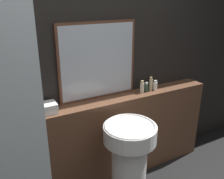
# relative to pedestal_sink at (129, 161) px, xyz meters

# --- Properties ---
(wall_back) EXTENTS (8.00, 0.06, 2.50)m
(wall_back) POSITION_rel_pedestal_sink_xyz_m (-0.07, 0.60, 0.73)
(wall_back) COLOR black
(wall_back) RESTS_ON ground_plane
(vanity_counter) EXTENTS (2.65, 0.24, 0.96)m
(vanity_counter) POSITION_rel_pedestal_sink_xyz_m (-0.07, 0.45, -0.04)
(vanity_counter) COLOR brown
(vanity_counter) RESTS_ON ground_plane
(pedestal_sink) EXTENTS (0.48, 0.48, 0.90)m
(pedestal_sink) POSITION_rel_pedestal_sink_xyz_m (0.00, 0.00, 0.00)
(pedestal_sink) COLOR white
(pedestal_sink) RESTS_ON ground_plane
(mirror) EXTENTS (0.83, 0.03, 0.77)m
(mirror) POSITION_rel_pedestal_sink_xyz_m (-0.04, 0.55, 0.83)
(mirror) COLOR #563323
(mirror) RESTS_ON vanity_counter
(towel_stack) EXTENTS (0.18, 0.15, 0.09)m
(towel_stack) POSITION_rel_pedestal_sink_xyz_m (-0.61, 0.45, 0.49)
(towel_stack) COLOR white
(towel_stack) RESTS_ON vanity_counter
(shampoo_bottle) EXTENTS (0.05, 0.05, 0.14)m
(shampoo_bottle) POSITION_rel_pedestal_sink_xyz_m (0.44, 0.45, 0.51)
(shampoo_bottle) COLOR beige
(shampoo_bottle) RESTS_ON vanity_counter
(conditioner_bottle) EXTENTS (0.04, 0.04, 0.11)m
(conditioner_bottle) POSITION_rel_pedestal_sink_xyz_m (0.50, 0.45, 0.49)
(conditioner_bottle) COLOR #2D4C3D
(conditioner_bottle) RESTS_ON vanity_counter
(lotion_bottle) EXTENTS (0.04, 0.04, 0.16)m
(lotion_bottle) POSITION_rel_pedestal_sink_xyz_m (0.55, 0.45, 0.52)
(lotion_bottle) COLOR #C6B284
(lotion_bottle) RESTS_ON vanity_counter
(body_wash_bottle) EXTENTS (0.05, 0.05, 0.11)m
(body_wash_bottle) POSITION_rel_pedestal_sink_xyz_m (0.62, 0.45, 0.49)
(body_wash_bottle) COLOR white
(body_wash_bottle) RESTS_ON vanity_counter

